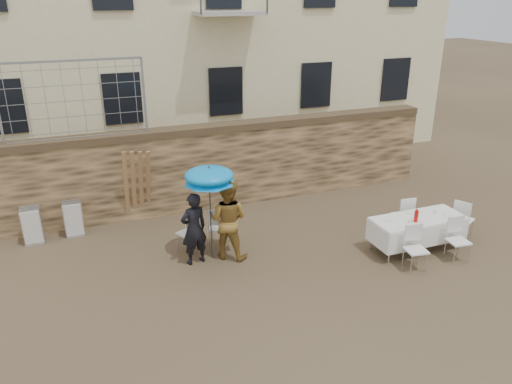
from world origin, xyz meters
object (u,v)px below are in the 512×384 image
object	(u,v)px
woman_dress	(228,220)
couple_chair_right	(219,227)
table_chair_front_left	(416,249)
table_chair_front_right	(459,240)
soda_bottle	(416,216)
chair_stack_right	(73,216)
umbrella	(209,178)
table_chair_side	(463,218)
banquet_table	(418,219)
man_suit	(194,229)
table_chair_back	(402,214)
couple_chair_left	(188,232)
chair_stack_left	(32,222)

from	to	relation	value
woman_dress	couple_chair_right	distance (m)	0.69
couple_chair_right	table_chair_front_left	world-z (taller)	same
woman_dress	table_chair_front_right	world-z (taller)	woman_dress
woman_dress	table_chair_front_left	distance (m)	3.99
soda_bottle	chair_stack_right	bearing A→B (deg)	151.88
umbrella	table_chair_side	bearing A→B (deg)	-11.57
banquet_table	chair_stack_right	world-z (taller)	chair_stack_right
man_suit	table_chair_front_right	xyz separation A→B (m)	(5.31, -1.94, -0.32)
man_suit	couple_chair_right	distance (m)	0.95
woman_dress	banquet_table	size ratio (longest dim) A/B	0.85
table_chair_front_right	table_chair_back	xyz separation A→B (m)	(-0.30, 1.55, 0.00)
man_suit	couple_chair_right	world-z (taller)	man_suit
umbrella	table_chair_front_left	distance (m)	4.53
couple_chair_right	chair_stack_right	bearing A→B (deg)	-0.81
umbrella	table_chair_front_left	size ratio (longest dim) A/B	2.04
man_suit	soda_bottle	world-z (taller)	man_suit
couple_chair_left	chair_stack_left	bearing A→B (deg)	-55.56
banquet_table	chair_stack_left	distance (m)	8.82
table_chair_back	man_suit	bearing A→B (deg)	1.20
soda_bottle	table_chair_front_right	bearing A→B (deg)	-40.60
woman_dress	banquet_table	xyz separation A→B (m)	(4.06, -1.19, -0.16)
couple_chair_left	couple_chair_right	distance (m)	0.70
table_chair_front_left	chair_stack_right	world-z (taller)	table_chair_front_left
soda_bottle	table_chair_back	xyz separation A→B (m)	(0.40, 0.95, -0.43)
soda_bottle	table_chair_front_left	distance (m)	0.84
table_chair_front_left	couple_chair_right	bearing A→B (deg)	152.52
man_suit	chair_stack_left	size ratio (longest dim) A/B	1.75
table_chair_back	table_chair_front_right	bearing A→B (deg)	106.60
table_chair_back	table_chair_side	bearing A→B (deg)	155.39
table_chair_side	chair_stack_left	size ratio (longest dim) A/B	1.04
chair_stack_right	woman_dress	bearing A→B (deg)	-37.51
table_chair_side	chair_stack_right	distance (m)	9.24
man_suit	woman_dress	distance (m)	0.76
umbrella	man_suit	bearing A→B (deg)	-165.96
banquet_table	soda_bottle	bearing A→B (deg)	-143.13
table_chair_front_left	chair_stack_right	bearing A→B (deg)	154.50
table_chair_back	table_chair_side	size ratio (longest dim) A/B	1.00
woman_dress	chair_stack_right	world-z (taller)	woman_dress
table_chair_back	chair_stack_left	bearing A→B (deg)	-12.89
banquet_table	chair_stack_right	xyz separation A→B (m)	(-7.16, 3.57, -0.27)
man_suit	couple_chair_left	world-z (taller)	man_suit
table_chair_back	table_chair_side	world-z (taller)	same
soda_bottle	table_chair_front_right	xyz separation A→B (m)	(0.70, -0.60, -0.43)
table_chair_front_right	chair_stack_left	xyz separation A→B (m)	(-8.56, 4.32, -0.02)
woman_dress	couple_chair_left	xyz separation A→B (m)	(-0.75, 0.55, -0.41)
soda_bottle	table_chair_side	size ratio (longest dim) A/B	0.27
table_chair_back	table_chair_side	xyz separation A→B (m)	(1.20, -0.70, 0.00)
table_chair_front_left	woman_dress	bearing A→B (deg)	158.59
man_suit	table_chair_side	xyz separation A→B (m)	(6.21, -1.09, -0.32)
umbrella	banquet_table	bearing A→B (deg)	-16.30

